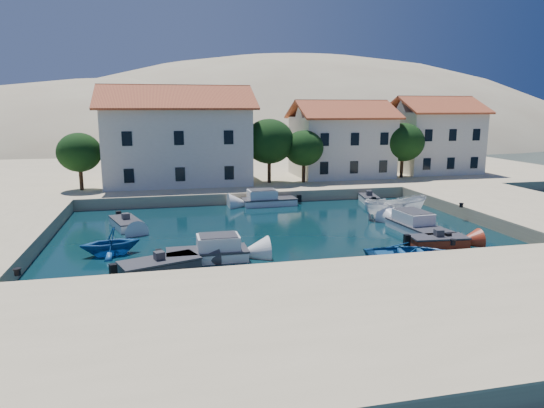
{
  "coord_description": "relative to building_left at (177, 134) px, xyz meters",
  "views": [
    {
      "loc": [
        -7.66,
        -22.33,
        8.52
      ],
      "look_at": [
        -0.35,
        9.59,
        2.0
      ],
      "focal_mm": 32.0,
      "sensor_mm": 36.0,
      "label": 1
    }
  ],
  "objects": [
    {
      "name": "cabin_cruiser_south",
      "position": [
        0.66,
        -23.75,
        -5.46
      ],
      "size": [
        4.58,
        1.96,
        1.6
      ],
      "rotation": [
        0.0,
        0.0,
        -0.0
      ],
      "color": "white",
      "rests_on": "ground"
    },
    {
      "name": "hills",
      "position": [
        26.64,
        95.62,
        -29.34
      ],
      "size": [
        254.0,
        176.0,
        99.0
      ],
      "color": "tan",
      "rests_on": "ground"
    },
    {
      "name": "building_left",
      "position": [
        0.0,
        0.0,
        0.0
      ],
      "size": [
        14.7,
        9.45,
        9.7
      ],
      "color": "beige",
      "rests_on": "quay_north"
    },
    {
      "name": "ground",
      "position": [
        6.0,
        -28.0,
        -5.94
      ],
      "size": [
        400.0,
        400.0,
        0.0
      ],
      "primitive_type": "plane",
      "color": "black",
      "rests_on": "ground"
    },
    {
      "name": "motorboat_grey_sw",
      "position": [
        -1.99,
        -25.03,
        -5.64
      ],
      "size": [
        4.51,
        3.12,
        1.25
      ],
      "rotation": [
        0.0,
        0.0,
        0.34
      ],
      "color": "#35343A",
      "rests_on": "ground"
    },
    {
      "name": "building_right",
      "position": [
        30.0,
        2.0,
        -0.46
      ],
      "size": [
        9.45,
        8.4,
        8.8
      ],
      "color": "beige",
      "rests_on": "quay_north"
    },
    {
      "name": "motorboat_white_ne",
      "position": [
        16.8,
        -9.68,
        -5.64
      ],
      "size": [
        1.91,
        3.17,
        1.25
      ],
      "rotation": [
        0.0,
        0.0,
        1.39
      ],
      "color": "white",
      "rests_on": "ground"
    },
    {
      "name": "trees",
      "position": [
        10.51,
        -2.54,
        -1.1
      ],
      "size": [
        37.3,
        5.3,
        6.45
      ],
      "color": "#382314",
      "rests_on": "quay_north"
    },
    {
      "name": "cabin_cruiser_east",
      "position": [
        15.44,
        -20.99,
        -5.46
      ],
      "size": [
        2.56,
        5.47,
        1.6
      ],
      "rotation": [
        0.0,
        0.0,
        1.65
      ],
      "color": "white",
      "rests_on": "ground"
    },
    {
      "name": "quay_east",
      "position": [
        26.5,
        -18.0,
        -5.44
      ],
      "size": [
        11.0,
        20.0,
        1.0
      ],
      "primitive_type": "cube",
      "color": "tan",
      "rests_on": "ground"
    },
    {
      "name": "rowboat_west",
      "position": [
        -4.81,
        -21.38,
        -5.94
      ],
      "size": [
        3.92,
        3.56,
        1.78
      ],
      "primitive_type": "imported",
      "rotation": [
        0.0,
        0.0,
        -1.36
      ],
      "color": "#1B5799",
      "rests_on": "ground"
    },
    {
      "name": "rowboat_south",
      "position": [
        11.88,
        -26.34,
        -5.94
      ],
      "size": [
        5.56,
        4.38,
        1.04
      ],
      "primitive_type": "imported",
      "rotation": [
        0.0,
        0.0,
        1.4
      ],
      "color": "#1B5799",
      "rests_on": "ground"
    },
    {
      "name": "quay_south",
      "position": [
        6.0,
        -34.0,
        -5.44
      ],
      "size": [
        52.0,
        12.0,
        1.0
      ],
      "primitive_type": "cube",
      "color": "tan",
      "rests_on": "ground"
    },
    {
      "name": "motorboat_white_west",
      "position": [
        -4.35,
        -14.74,
        -5.64
      ],
      "size": [
        2.71,
        4.06,
        1.25
      ],
      "rotation": [
        0.0,
        0.0,
        -1.26
      ],
      "color": "white",
      "rests_on": "ground"
    },
    {
      "name": "bollards",
      "position": [
        8.8,
        -24.13,
        -4.79
      ],
      "size": [
        29.36,
        9.56,
        0.3
      ],
      "color": "black",
      "rests_on": "ground"
    },
    {
      "name": "motorboat_red_se",
      "position": [
        15.07,
        -24.06,
        -5.64
      ],
      "size": [
        3.67,
        1.88,
        1.25
      ],
      "rotation": [
        0.0,
        0.0,
        -0.08
      ],
      "color": "#9B2B16",
      "rests_on": "ground"
    },
    {
      "name": "building_mid",
      "position": [
        18.0,
        1.0,
        -0.71
      ],
      "size": [
        10.5,
        8.4,
        8.3
      ],
      "color": "beige",
      "rests_on": "quay_north"
    },
    {
      "name": "cabin_cruiser_north",
      "position": [
        7.56,
        -9.0,
        -5.46
      ],
      "size": [
        4.82,
        2.16,
        1.6
      ],
      "rotation": [
        0.0,
        0.0,
        3.17
      ],
      "color": "white",
      "rests_on": "ground"
    },
    {
      "name": "boat_east",
      "position": [
        15.98,
        -16.43,
        -5.94
      ],
      "size": [
        5.16,
        2.24,
        1.94
      ],
      "primitive_type": "imported",
      "rotation": [
        0.0,
        0.0,
        1.5
      ],
      "color": "white",
      "rests_on": "ground"
    },
    {
      "name": "quay_north",
      "position": [
        8.0,
        10.0,
        -5.44
      ],
      "size": [
        80.0,
        36.0,
        1.0
      ],
      "primitive_type": "cube",
      "color": "tan",
      "rests_on": "ground"
    }
  ]
}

